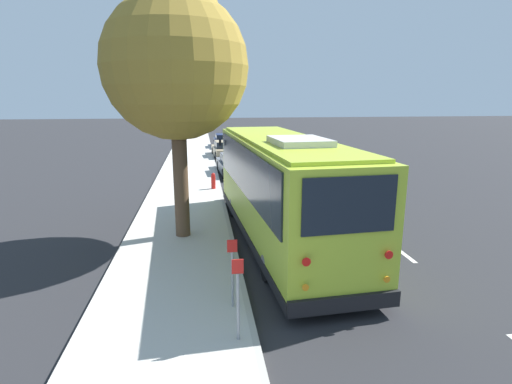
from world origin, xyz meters
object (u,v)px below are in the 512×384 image
object	(u,v)px
sign_post_far	(233,273)
shuttle_bus	(281,184)
sign_post_near	(238,299)
parked_sedan_navy	(224,142)
street_tree	(176,57)
parked_sedan_gray	(234,165)
fire_hydrant	(213,181)
parked_sedan_tan	(225,150)

from	to	relation	value
sign_post_far	shuttle_bus	bearing A→B (deg)	-23.80
shuttle_bus	sign_post_near	world-z (taller)	shuttle_bus
parked_sedan_navy	street_tree	size ratio (longest dim) A/B	0.53
parked_sedan_gray	parked_sedan_navy	world-z (taller)	parked_sedan_navy
shuttle_bus	parked_sedan_navy	xyz separation A→B (m)	(25.09, 0.37, -1.32)
shuttle_bus	parked_sedan_gray	size ratio (longest dim) A/B	2.24
parked_sedan_navy	sign_post_far	distance (m)	29.55
parked_sedan_navy	sign_post_near	bearing A→B (deg)	175.73
fire_hydrant	parked_sedan_navy	bearing A→B (deg)	-5.19
parked_sedan_navy	fire_hydrant	bearing A→B (deg)	173.48
parked_sedan_navy	sign_post_far	world-z (taller)	sign_post_far
parked_sedan_tan	street_tree	distance (m)	19.44
parked_sedan_tan	parked_sedan_navy	bearing A→B (deg)	-6.86
shuttle_bus	sign_post_near	distance (m)	6.08
parked_sedan_gray	sign_post_far	xyz separation A→B (m)	(-16.33, 1.40, 0.36)
shuttle_bus	fire_hydrant	bearing A→B (deg)	11.15
sign_post_far	fire_hydrant	bearing A→B (deg)	0.12
parked_sedan_tan	sign_post_far	xyz separation A→B (m)	(-23.59, 1.28, 0.35)
sign_post_near	fire_hydrant	bearing A→B (deg)	0.11
parked_sedan_tan	sign_post_near	world-z (taller)	sign_post_near
parked_sedan_navy	sign_post_far	xyz separation A→B (m)	(-29.51, 1.58, 0.34)
parked_sedan_navy	street_tree	bearing A→B (deg)	171.99
shuttle_bus	parked_sedan_tan	distance (m)	19.23
parked_sedan_gray	parked_sedan_navy	xyz separation A→B (m)	(13.18, -0.18, 0.03)
parked_sedan_gray	parked_sedan_tan	bearing A→B (deg)	-2.58
shuttle_bus	street_tree	bearing A→B (deg)	75.11
shuttle_bus	parked_sedan_tan	xyz separation A→B (m)	(19.17, 0.67, -1.33)
shuttle_bus	fire_hydrant	distance (m)	7.78
street_tree	sign_post_far	xyz separation A→B (m)	(-5.06, -1.28, -4.93)
shuttle_bus	street_tree	xyz separation A→B (m)	(0.63, 3.23, 3.95)
street_tree	parked_sedan_gray	bearing A→B (deg)	-13.38
shuttle_bus	parked_sedan_gray	bearing A→B (deg)	-1.16
shuttle_bus	parked_sedan_tan	bearing A→B (deg)	-1.79
parked_sedan_gray	parked_sedan_tan	size ratio (longest dim) A/B	1.08
shuttle_bus	fire_hydrant	world-z (taller)	shuttle_bus
sign_post_near	sign_post_far	xyz separation A→B (m)	(1.26, 0.00, -0.04)
sign_post_near	parked_sedan_tan	bearing A→B (deg)	-2.94
fire_hydrant	shuttle_bus	bearing A→B (deg)	-165.05
shuttle_bus	parked_sedan_navy	bearing A→B (deg)	-2.96
parked_sedan_navy	parked_sedan_gray	bearing A→B (deg)	177.88
parked_sedan_tan	parked_sedan_navy	xyz separation A→B (m)	(5.92, -0.30, 0.01)
shuttle_bus	parked_sedan_navy	world-z (taller)	shuttle_bus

